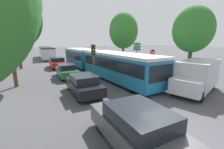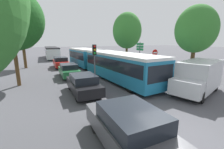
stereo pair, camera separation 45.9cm
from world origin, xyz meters
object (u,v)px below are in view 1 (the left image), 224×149
white_van (197,75)px  tree_left_far (16,33)px  queued_car_black (84,84)px  direction_sign_post (137,50)px  queued_car_red (57,62)px  articulated_bus (99,60)px  city_bus_rear (47,52)px  tree_right_near (192,31)px  queued_car_graphite (138,128)px  tree_left_mid (7,18)px  tree_right_mid (124,31)px  traffic_light (94,55)px  no_entry_sign (152,58)px  queued_car_green (67,71)px

white_van → tree_left_far: (-11.83, 17.21, 3.50)m
queued_car_black → direction_sign_post: size_ratio=1.13×
queued_car_red → articulated_bus: bearing=-148.9°
city_bus_rear → tree_right_near: tree_right_near is taller
articulated_bus → queued_car_graphite: size_ratio=4.07×
queued_car_black → queued_car_red: (0.11, 12.12, 0.04)m
white_van → queued_car_black: bearing=-42.6°
queued_car_graphite → queued_car_black: (0.11, 6.21, -0.05)m
queued_car_graphite → queued_car_red: 18.33m
tree_left_mid → tree_right_mid: (14.55, 6.38, -0.11)m
direction_sign_post → tree_right_mid: bearing=-100.9°
traffic_light → no_entry_sign: size_ratio=1.21×
tree_right_near → no_entry_sign: bearing=104.0°
articulated_bus → city_bus_rear: articulated_bus is taller
direction_sign_post → queued_car_red: bearing=-33.5°
queued_car_graphite → direction_sign_post: (9.53, 12.43, 1.80)m
traffic_light → tree_right_mid: bearing=142.8°
tree_left_far → tree_right_mid: (14.57, -3.00, 0.51)m
queued_car_graphite → direction_sign_post: 15.77m
white_van → tree_left_mid: size_ratio=0.68×
traffic_light → tree_right_near: 8.88m
queued_car_graphite → no_entry_sign: 12.33m
queued_car_graphite → queued_car_black: 6.22m
white_van → tree_right_near: bearing=-151.9°
no_entry_sign → tree_left_mid: bearing=-98.5°
queued_car_graphite → queued_car_green: bearing=0.2°
white_van → traffic_light: (-5.75, 5.77, 1.26)m
queued_car_graphite → white_van: white_van is taller
traffic_light → tree_right_near: (7.84, -3.62, 2.06)m
queued_car_black → tree_right_near: tree_right_near is taller
no_entry_sign → tree_right_mid: size_ratio=0.35×
queued_car_black → no_entry_sign: bearing=-73.3°
queued_car_black → tree_left_far: (-4.37, 13.74, 4.03)m
city_bus_rear → traffic_light: (1.66, -23.04, 1.11)m
city_bus_rear → traffic_light: 23.13m
traffic_light → tree_right_mid: 12.27m
tree_left_far → tree_right_near: bearing=-47.2°
no_entry_sign → tree_left_far: 17.47m
tree_left_far → no_entry_sign: bearing=-41.1°
no_entry_sign → city_bus_rear: bearing=-159.5°
direction_sign_post → tree_right_near: tree_right_near is taller
tree_right_near → queued_car_graphite: bearing=-153.1°
tree_left_mid → tree_right_mid: bearing=23.7°
direction_sign_post → tree_right_mid: 5.32m
queued_car_black → tree_left_far: tree_left_far is taller
city_bus_rear → no_entry_sign: no_entry_sign is taller
articulated_bus → white_van: articulated_bus is taller
tree_right_near → tree_right_mid: size_ratio=0.83×
queued_car_red → tree_left_far: size_ratio=0.62×
queued_car_black → tree_left_mid: 7.72m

